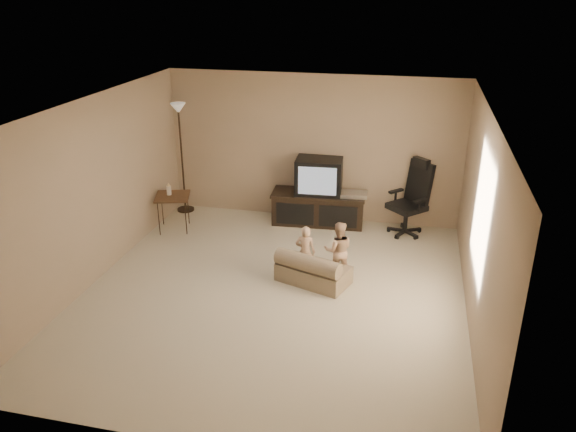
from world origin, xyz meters
name	(u,v)px	position (x,y,z in m)	size (l,w,h in m)	color
floor	(273,293)	(0.00, 0.00, 0.00)	(5.50, 5.50, 0.00)	beige
room_shell	(272,187)	(0.00, 0.00, 1.52)	(5.50, 5.50, 5.50)	white
tv_stand	(319,197)	(0.17, 2.49, 0.48)	(1.64, 0.70, 1.15)	black
office_chair	(410,207)	(1.70, 2.41, 0.45)	(0.82, 0.82, 1.26)	black
side_table	(172,197)	(-2.15, 1.68, 0.59)	(0.68, 0.68, 0.82)	brown
floor_lamp	(180,134)	(-2.29, 2.51, 1.43)	(0.30, 0.30, 1.96)	black
child_sofa	(312,271)	(0.45, 0.40, 0.19)	(1.09, 0.83, 0.47)	gray
toddler_left	(305,252)	(0.32, 0.55, 0.39)	(0.28, 0.21, 0.78)	tan
toddler_right	(338,250)	(0.77, 0.65, 0.42)	(0.41, 0.22, 0.84)	tan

